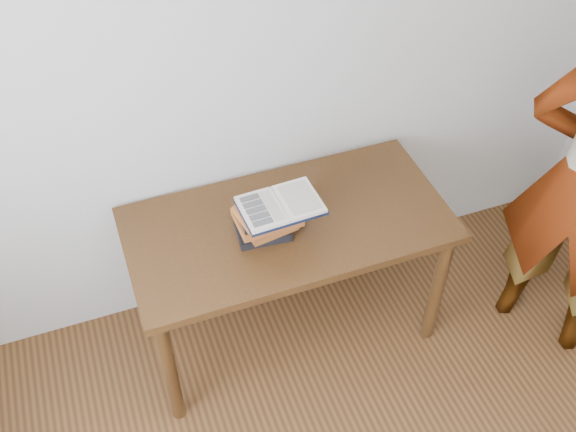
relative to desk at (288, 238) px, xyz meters
name	(u,v)px	position (x,y,z in m)	size (l,w,h in m)	color
room_shell	(521,379)	(-0.04, -1.37, 1.00)	(3.54, 3.54, 2.62)	beige
desk	(288,238)	(0.00, 0.00, 0.00)	(1.36, 0.68, 0.73)	#472611
book_stack	(266,220)	(-0.11, -0.03, 0.18)	(0.27, 0.21, 0.16)	black
open_book	(280,205)	(-0.06, -0.06, 0.27)	(0.33, 0.24, 0.03)	black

